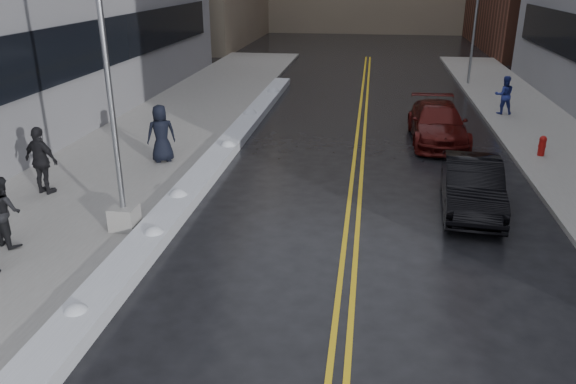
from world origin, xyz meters
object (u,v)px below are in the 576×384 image
at_px(fire_hydrant, 542,145).
at_px(pedestrian_c, 161,134).
at_px(pedestrian_b, 3,211).
at_px(car_black, 472,185).
at_px(traffic_signal, 475,26).
at_px(lamppost, 115,139).
at_px(car_maroon, 438,123).
at_px(pedestrian_east, 504,95).
at_px(pedestrian_d, 42,161).

xyz_separation_m(fire_hydrant, pedestrian_c, (-13.24, -2.60, 0.60)).
height_order(pedestrian_b, car_black, pedestrian_b).
distance_m(traffic_signal, pedestrian_c, 21.05).
bearing_deg(pedestrian_b, lamppost, -126.13).
bearing_deg(pedestrian_b, car_maroon, -109.35).
bearing_deg(fire_hydrant, pedestrian_c, -168.89).
bearing_deg(car_maroon, traffic_signal, 75.18).
relative_size(traffic_signal, pedestrian_east, 3.43).
relative_size(fire_hydrant, pedestrian_b, 0.42).
height_order(fire_hydrant, pedestrian_b, pedestrian_b).
xyz_separation_m(lamppost, pedestrian_d, (-3.36, 2.01, -1.37)).
distance_m(fire_hydrant, car_maroon, 3.94).
relative_size(pedestrian_c, car_maroon, 0.39).
bearing_deg(pedestrian_east, lamppost, 46.42).
bearing_deg(car_maroon, pedestrian_d, -148.35).
distance_m(lamppost, car_maroon, 13.29).
relative_size(pedestrian_d, car_black, 0.46).
height_order(pedestrian_c, car_maroon, pedestrian_c).
relative_size(pedestrian_b, car_black, 0.40).
bearing_deg(pedestrian_c, traffic_signal, -156.71).
bearing_deg(pedestrian_east, traffic_signal, -90.17).
relative_size(lamppost, pedestrian_b, 4.35).
xyz_separation_m(lamppost, fire_hydrant, (12.30, 8.00, -1.98)).
bearing_deg(pedestrian_east, pedestrian_c, 31.09).
xyz_separation_m(pedestrian_d, car_maroon, (12.16, 7.79, -0.42)).
bearing_deg(fire_hydrant, lamppost, -146.96).
bearing_deg(pedestrian_c, car_maroon, 175.10).
bearing_deg(car_maroon, pedestrian_east, 52.39).
xyz_separation_m(pedestrian_c, car_maroon, (9.74, 4.40, -0.40)).
bearing_deg(fire_hydrant, pedestrian_east, 90.79).
xyz_separation_m(lamppost, pedestrian_c, (-0.94, 5.40, -1.39)).
bearing_deg(traffic_signal, pedestrian_b, -121.42).
relative_size(pedestrian_d, pedestrian_east, 1.16).
height_order(pedestrian_d, car_black, pedestrian_d).
distance_m(lamppost, traffic_signal, 24.98).
xyz_separation_m(fire_hydrant, car_black, (-3.23, -5.06, 0.18)).
distance_m(traffic_signal, pedestrian_d, 25.19).
xyz_separation_m(pedestrian_b, pedestrian_d, (-0.94, 3.28, 0.14)).
distance_m(traffic_signal, pedestrian_east, 7.98).
height_order(traffic_signal, pedestrian_b, traffic_signal).
relative_size(fire_hydrant, car_black, 0.17).
bearing_deg(pedestrian_b, pedestrian_c, -76.43).
height_order(pedestrian_b, pedestrian_east, pedestrian_b).
distance_m(traffic_signal, car_black, 19.44).
relative_size(fire_hydrant, pedestrian_d, 0.36).
bearing_deg(traffic_signal, lamppost, -118.21).
distance_m(pedestrian_c, pedestrian_east, 15.94).
bearing_deg(lamppost, car_black, 17.97).
xyz_separation_m(pedestrian_b, pedestrian_east, (14.63, 15.67, -0.00)).
distance_m(pedestrian_d, car_maroon, 14.45).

